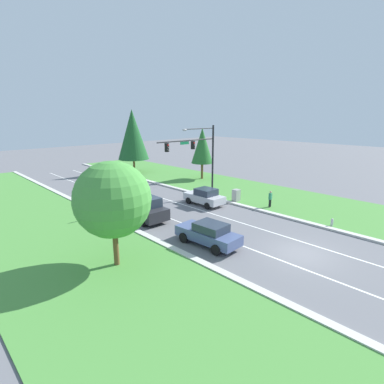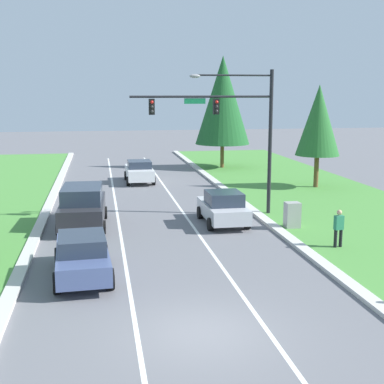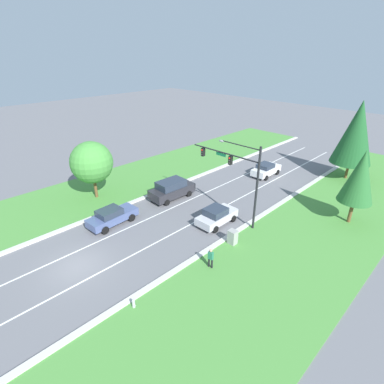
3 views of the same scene
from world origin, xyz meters
name	(u,v)px [view 3 (image 3 of 3)]	position (x,y,z in m)	size (l,w,h in m)	color
ground_plane	(78,266)	(0.00, 0.00, 0.00)	(160.00, 160.00, 0.00)	slate
curb_strip_right	(119,307)	(5.65, 0.00, 0.07)	(0.50, 90.00, 0.15)	beige
curb_strip_left	(47,236)	(-5.65, 0.00, 0.07)	(0.50, 90.00, 0.15)	beige
grass_verge_right	(175,363)	(10.90, 0.00, 0.04)	(10.00, 90.00, 0.08)	#4C8E3D
grass_verge_left	(26,215)	(-10.90, 0.00, 0.04)	(10.00, 90.00, 0.08)	#4C8E3D
lane_stripe_inner_left	(67,256)	(-1.80, 0.00, 0.00)	(0.14, 81.00, 0.01)	white
lane_stripe_inner_right	(89,278)	(1.80, 0.00, 0.00)	(0.14, 81.00, 0.01)	white
traffic_signal_mast	(237,170)	(4.15, 13.67, 5.13)	(7.49, 0.41, 7.70)	black
slate_blue_sedan	(112,216)	(-3.37, 5.12, 0.84)	(2.19, 4.79, 1.63)	#475684
silver_sedan	(217,216)	(3.39, 12.03, 0.83)	(2.09, 4.21, 1.67)	silver
white_sedan	(266,169)	(0.19, 25.39, 0.83)	(2.06, 4.37, 1.63)	white
charcoal_suv	(172,189)	(-3.55, 12.65, 1.04)	(2.41, 5.11, 2.04)	#28282D
utility_cabinet	(232,237)	(6.46, 10.47, 0.66)	(0.70, 0.60, 1.31)	#9E9E99
pedestrian	(211,258)	(7.18, 6.92, 0.94)	(0.41, 0.28, 1.69)	black
fire_hydrant	(134,304)	(6.32, 0.66, 0.34)	(0.34, 0.20, 0.70)	#B7B7BC
conifer_near_right_tree	(360,177)	(12.06, 20.92, 4.66)	(2.99, 2.99, 7.07)	brown
oak_near_left_tree	(92,162)	(-9.45, 6.87, 4.07)	(4.39, 4.39, 6.27)	brown
conifer_far_right_tree	(356,133)	(7.88, 31.63, 5.86)	(4.67, 4.67, 9.61)	brown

